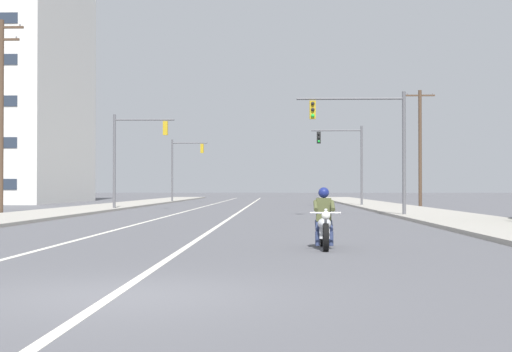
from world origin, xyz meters
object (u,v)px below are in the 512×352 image
Objects in this scene: traffic_signal_near_left at (131,148)px; traffic_signal_mid_left at (182,162)px; utility_pole_left_near at (1,110)px; motorcycle_with_rider at (324,224)px; traffic_signal_near_right at (372,133)px; utility_pole_right_far at (420,146)px; traffic_signal_mid_right at (347,154)px.

traffic_signal_near_left is 1.00× the size of traffic_signal_mid_left.
traffic_signal_mid_left is 34.51m from utility_pole_left_near.
traffic_signal_near_left reaches higher than motorcycle_with_rider.
traffic_signal_near_right reaches higher than motorcycle_with_rider.
traffic_signal_mid_left is 0.70× the size of utility_pole_right_far.
traffic_signal_mid_right is (0.72, 20.52, -0.09)m from traffic_signal_near_right.
motorcycle_with_rider is 0.35× the size of traffic_signal_mid_right.
traffic_signal_mid_right is at bearing 87.98° from traffic_signal_near_right.
traffic_signal_mid_right is at bearing 42.14° from utility_pole_left_near.
utility_pole_right_far reaches higher than traffic_signal_near_right.
motorcycle_with_rider is 0.21× the size of utility_pole_left_near.
traffic_signal_mid_right is 0.70× the size of utility_pole_right_far.
traffic_signal_near_left is 10.35m from utility_pole_left_near.
traffic_signal_mid_right is at bearing 32.39° from traffic_signal_near_left.
traffic_signal_mid_left is at bearing 111.07° from traffic_signal_near_right.
traffic_signal_mid_left is (-14.74, 15.86, -0.02)m from traffic_signal_mid_right.
traffic_signal_near_left is at bearing 59.05° from utility_pole_left_near.
traffic_signal_near_right is 20.95m from utility_pole_right_far.
traffic_signal_mid_left is at bearing 100.61° from motorcycle_with_rider.
traffic_signal_mid_right is 5.52m from utility_pole_right_far.
motorcycle_with_rider is at bearing -100.69° from traffic_signal_near_right.
traffic_signal_near_left is 22.18m from utility_pole_right_far.
traffic_signal_near_right is at bearing -68.93° from traffic_signal_mid_left.
traffic_signal_near_right and traffic_signal_mid_right have the same top height.
traffic_signal_near_right is at bearing -107.17° from utility_pole_right_far.
motorcycle_with_rider is at bearing -104.05° from utility_pole_right_far.
utility_pole_right_far reaches higher than traffic_signal_mid_right.
motorcycle_with_rider is at bearing -70.85° from traffic_signal_near_left.
utility_pole_left_near is 1.17× the size of utility_pole_right_far.
utility_pole_left_near is (-19.38, 2.33, 1.45)m from traffic_signal_near_right.
traffic_signal_near_left and traffic_signal_mid_left have the same top height.
utility_pole_right_far reaches higher than traffic_signal_mid_left.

